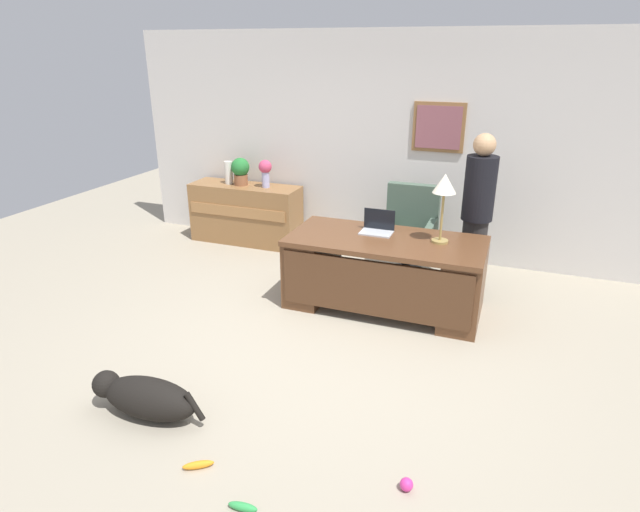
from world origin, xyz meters
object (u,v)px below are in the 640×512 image
object	(u,v)px
credenza	(246,214)
dog_toy_ball	(406,484)
armchair	(409,236)
vase_with_flowers	(265,170)
desk_lamp	(444,188)
vase_empty	(229,173)
person_standing	(477,213)
dog_toy_bone	(198,465)
dog_toy_plush	(243,507)
potted_plant	(240,170)
dog_lying	(145,397)
laptop	(378,227)
desk	(384,271)

from	to	relation	value
credenza	dog_toy_ball	distance (m)	4.68
armchair	vase_with_flowers	bearing A→B (deg)	170.36
desk_lamp	vase_empty	bearing A→B (deg)	158.54
vase_empty	dog_toy_ball	distance (m)	4.90
dog_toy_ball	armchair	bearing A→B (deg)	102.15
vase_with_flowers	vase_empty	distance (m)	0.55
vase_with_flowers	dog_toy_ball	size ratio (longest dim) A/B	4.36
person_standing	vase_with_flowers	world-z (taller)	person_standing
credenza	armchair	distance (m)	2.31
vase_empty	credenza	bearing A→B (deg)	-0.34
vase_empty	dog_toy_bone	distance (m)	4.43
vase_with_flowers	dog_toy_plush	xyz separation A→B (m)	(1.82, -4.07, -0.98)
potted_plant	dog_toy_plush	bearing A→B (deg)	-61.78
dog_toy_bone	dog_lying	bearing A→B (deg)	153.29
armchair	vase_empty	xyz separation A→B (m)	(-2.51, 0.33, 0.46)
laptop	dog_toy_bone	world-z (taller)	laptop
laptop	vase_empty	world-z (taller)	vase_empty
dog_toy_ball	desk_lamp	bearing A→B (deg)	95.62
armchair	person_standing	distance (m)	0.87
desk	armchair	bearing A→B (deg)	87.32
desk	desk_lamp	bearing A→B (deg)	12.54
desk	laptop	distance (m)	0.45
dog_toy_ball	dog_toy_bone	world-z (taller)	dog_toy_ball
credenza	dog_toy_ball	size ratio (longest dim) A/B	18.10
desk	laptop	bearing A→B (deg)	124.76
dog_lying	dog_toy_bone	xyz separation A→B (m)	(0.64, -0.32, -0.13)
vase_with_flowers	vase_empty	bearing A→B (deg)	180.00
dog_toy_ball	potted_plant	bearing A→B (deg)	130.22
potted_plant	vase_empty	bearing A→B (deg)	180.00
desk_lamp	dog_toy_bone	world-z (taller)	desk_lamp
desk_lamp	dog_toy_bone	xyz separation A→B (m)	(-1.03, -2.71, -1.25)
vase_with_flowers	desk	bearing A→B (deg)	-33.69
vase_empty	dog_toy_plush	distance (m)	4.80
dog_toy_ball	dog_toy_bone	distance (m)	1.30
desk	vase_empty	distance (m)	2.83
laptop	vase_with_flowers	xyz separation A→B (m)	(-1.79, 1.09, 0.22)
vase_empty	vase_with_flowers	bearing A→B (deg)	0.00
vase_empty	dog_lying	bearing A→B (deg)	-69.83
vase_empty	desk_lamp	bearing A→B (deg)	-21.46
desk	potted_plant	size ratio (longest dim) A/B	5.33
desk	vase_empty	size ratio (longest dim) A/B	6.37
vase_empty	person_standing	bearing A→B (deg)	-9.62
laptop	desk_lamp	world-z (taller)	desk_lamp
desk_lamp	dog_toy_ball	xyz separation A→B (m)	(0.24, -2.42, -1.23)
dog_lying	dog_toy_ball	world-z (taller)	dog_lying
dog_toy_ball	dog_toy_bone	bearing A→B (deg)	-167.08
vase_with_flowers	person_standing	bearing A→B (deg)	-11.51
desk	dog_toy_plush	size ratio (longest dim) A/B	10.63
potted_plant	dog_toy_bone	distance (m)	4.37
credenza	potted_plant	xyz separation A→B (m)	(-0.05, 0.00, 0.59)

